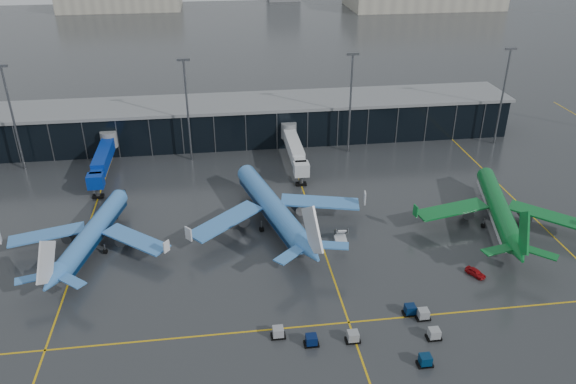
{
  "coord_description": "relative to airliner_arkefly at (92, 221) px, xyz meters",
  "views": [
    {
      "loc": [
        -8.35,
        -80.49,
        57.86
      ],
      "look_at": [
        5.0,
        18.0,
        6.0
      ],
      "focal_mm": 35.0,
      "sensor_mm": 36.0,
      "label": 1
    }
  ],
  "objects": [
    {
      "name": "service_van_red",
      "position": [
        66.65,
        -18.02,
        -4.97
      ],
      "size": [
        3.07,
        3.97,
        1.26
      ],
      "primitive_type": "imported",
      "rotation": [
        0.0,
        0.0,
        0.5
      ],
      "color": "#980B0F",
      "rests_on": "ground"
    },
    {
      "name": "jet_bridges",
      "position": [
        -2.87,
        30.97,
        -1.05
      ],
      "size": [
        94.0,
        27.5,
        7.2
      ],
      "color": "#595B60",
      "rests_on": "ground"
    },
    {
      "name": "airliner_aer_lingus",
      "position": [
        78.16,
        -1.81,
        0.45
      ],
      "size": [
        43.76,
        47.12,
        12.1
      ],
      "primitive_type": null,
      "rotation": [
        0.0,
        0.0,
        -0.27
      ],
      "color": "#0B6427",
      "rests_on": "ground"
    },
    {
      "name": "mobile_airstair",
      "position": [
        45.82,
        -4.43,
        -4.83
      ],
      "size": [
        2.45,
        3.36,
        3.45
      ],
      "rotation": [
        0.0,
        0.0,
        -0.08
      ],
      "color": "white",
      "rests_on": "ground"
    },
    {
      "name": "taxi_lines",
      "position": [
        42.13,
        -1.41,
        -5.59
      ],
      "size": [
        220.0,
        120.0,
        0.02
      ],
      "color": "gold",
      "rests_on": "ground"
    },
    {
      "name": "terminal_pier",
      "position": [
        32.13,
        49.98,
        -0.18
      ],
      "size": [
        142.0,
        17.0,
        10.7
      ],
      "color": "black",
      "rests_on": "ground"
    },
    {
      "name": "airliner_klm_near",
      "position": [
        33.58,
        4.29,
        0.97
      ],
      "size": [
        47.13,
        50.87,
        13.15
      ],
      "primitive_type": null,
      "rotation": [
        0.0,
        0.0,
        0.25
      ],
      "color": "#3E80CD",
      "rests_on": "ground"
    },
    {
      "name": "airliner_arkefly",
      "position": [
        0.0,
        0.0,
        0.0
      ],
      "size": [
        39.56,
        42.86,
        11.2
      ],
      "primitive_type": null,
      "rotation": [
        0.0,
        0.0,
        -0.23
      ],
      "color": "#3E7ECC",
      "rests_on": "ground"
    },
    {
      "name": "flood_masts",
      "position": [
        37.13,
        37.98,
        8.21
      ],
      "size": [
        203.0,
        0.5,
        25.5
      ],
      "color": "#595B60",
      "rests_on": "ground"
    },
    {
      "name": "baggage_carts",
      "position": [
        45.48,
        -30.63,
        -4.84
      ],
      "size": [
        25.05,
        12.27,
        1.7
      ],
      "color": "black",
      "rests_on": "ground"
    },
    {
      "name": "ground",
      "position": [
        32.13,
        -12.02,
        -5.6
      ],
      "size": [
        600.0,
        600.0,
        0.0
      ],
      "primitive_type": "plane",
      "color": "#282B2D",
      "rests_on": "ground"
    }
  ]
}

